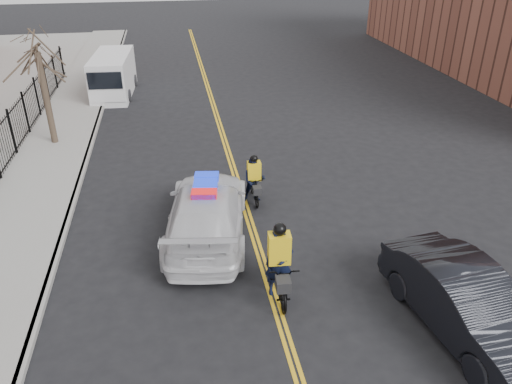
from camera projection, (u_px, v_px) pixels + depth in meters
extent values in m
plane|color=black|center=(260.00, 254.00, 15.05)|extent=(120.00, 120.00, 0.00)
cube|color=gold|center=(226.00, 151.00, 21.99)|extent=(0.10, 60.00, 0.01)
cube|color=gold|center=(229.00, 150.00, 22.02)|extent=(0.10, 60.00, 0.01)
cube|color=gray|center=(49.00, 161.00, 20.84)|extent=(3.00, 60.00, 0.15)
cube|color=gray|center=(87.00, 159.00, 21.06)|extent=(0.20, 60.00, 0.15)
cylinder|color=#3C2D23|center=(47.00, 99.00, 21.59)|extent=(0.28, 0.28, 4.00)
imported|color=silver|center=(207.00, 212.00, 15.57)|extent=(3.28, 6.24, 1.72)
cube|color=#0C26CC|center=(205.00, 185.00, 15.13)|extent=(0.95, 1.67, 0.16)
imported|color=black|center=(467.00, 304.00, 11.80)|extent=(2.47, 5.28, 1.67)
cube|color=silver|center=(113.00, 75.00, 28.98)|extent=(2.32, 5.48, 2.29)
cube|color=silver|center=(108.00, 90.00, 27.03)|extent=(1.98, 0.91, 1.19)
cube|color=black|center=(105.00, 81.00, 26.40)|extent=(1.79, 0.21, 0.89)
cylinder|color=black|center=(94.00, 97.00, 27.87)|extent=(0.29, 0.71, 0.70)
cylinder|color=black|center=(128.00, 96.00, 28.05)|extent=(0.29, 0.71, 0.70)
cylinder|color=black|center=(103.00, 81.00, 30.66)|extent=(0.29, 0.71, 0.70)
cylinder|color=black|center=(134.00, 80.00, 30.84)|extent=(0.29, 0.71, 0.70)
imported|color=black|center=(279.00, 275.00, 13.17)|extent=(0.94, 2.28, 1.17)
imported|color=black|center=(279.00, 262.00, 12.98)|extent=(0.77, 0.53, 2.01)
cube|color=yellow|center=(279.00, 248.00, 12.77)|extent=(0.60, 0.43, 0.84)
sphere|color=black|center=(280.00, 229.00, 12.50)|extent=(0.34, 0.34, 0.34)
cube|color=black|center=(283.00, 284.00, 12.34)|extent=(0.39, 0.44, 0.31)
imported|color=black|center=(254.00, 187.00, 17.75)|extent=(0.50, 1.76, 1.06)
imported|color=black|center=(254.00, 180.00, 17.62)|extent=(0.80, 0.62, 1.64)
cube|color=yellow|center=(254.00, 171.00, 17.45)|extent=(0.47, 0.32, 0.69)
sphere|color=black|center=(254.00, 159.00, 17.23)|extent=(0.28, 0.28, 0.28)
cube|color=black|center=(257.00, 190.00, 17.10)|extent=(0.30, 0.34, 0.25)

